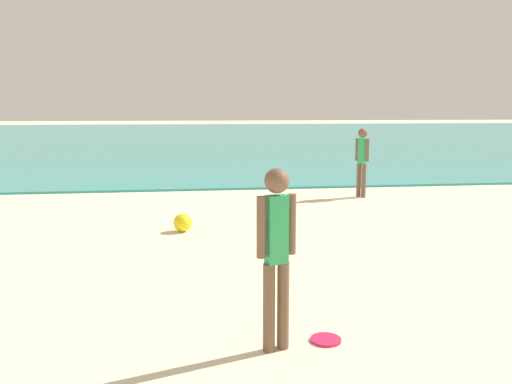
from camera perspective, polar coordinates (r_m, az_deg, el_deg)
water at (r=43.92m, az=-6.46°, el=6.19°), size 160.00×60.00×0.06m
person_standing at (r=4.64m, az=2.23°, el=-6.18°), size 0.37×0.22×1.65m
frisbee at (r=5.16m, az=7.59°, el=-15.62°), size 0.29×0.29×0.03m
person_distant at (r=13.09m, az=11.43°, el=3.60°), size 0.26×0.33×1.69m
beach_ball at (r=9.40m, az=-7.97°, el=-3.31°), size 0.33×0.33×0.33m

